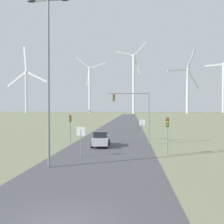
% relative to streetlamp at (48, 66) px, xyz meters
% --- Properties ---
extents(road_surface, '(10.00, 240.00, 0.01)m').
position_rel_streetlamp_xyz_m(road_surface, '(3.68, 39.67, -7.80)').
color(road_surface, '#47474C').
rests_on(road_surface, ground).
extents(streetlamp, '(3.33, 0.32, 12.89)m').
position_rel_streetlamp_xyz_m(streetlamp, '(0.00, 0.00, 0.00)').
color(streetlamp, gray).
rests_on(streetlamp, ground).
extents(stop_sign_near, '(0.81, 0.07, 2.80)m').
position_rel_streetlamp_xyz_m(stop_sign_near, '(1.57, 3.91, -5.85)').
color(stop_sign_near, gray).
rests_on(stop_sign_near, ground).
extents(stop_sign_far, '(0.81, 0.07, 2.93)m').
position_rel_streetlamp_xyz_m(stop_sign_far, '(7.81, 15.33, -5.76)').
color(stop_sign_far, gray).
rests_on(stop_sign_far, ground).
extents(traffic_light_post_near_left, '(0.28, 0.34, 3.65)m').
position_rel_streetlamp_xyz_m(traffic_light_post_near_left, '(-1.87, 12.21, -5.13)').
color(traffic_light_post_near_left, gray).
rests_on(traffic_light_post_near_left, ground).
extents(traffic_light_post_near_right, '(0.28, 0.33, 3.67)m').
position_rel_streetlamp_xyz_m(traffic_light_post_near_right, '(9.79, 5.31, -5.11)').
color(traffic_light_post_near_right, gray).
rests_on(traffic_light_post_near_right, ground).
extents(traffic_light_mast_overhead, '(5.29, 0.35, 6.72)m').
position_rel_streetlamp_xyz_m(traffic_light_mast_overhead, '(6.71, 11.60, -3.00)').
color(traffic_light_mast_overhead, gray).
rests_on(traffic_light_mast_overhead, ground).
extents(car_approaching, '(2.10, 4.22, 1.83)m').
position_rel_streetlamp_xyz_m(car_approaching, '(2.63, 9.68, -6.90)').
color(car_approaching, '#B7BCC1').
rests_on(car_approaching, ground).
extents(wind_turbine_far_left, '(42.19, 4.83, 63.84)m').
position_rel_streetlamp_xyz_m(wind_turbine_far_left, '(-94.97, 184.28, 17.98)').
color(wind_turbine_far_left, silver).
rests_on(wind_turbine_far_left, ground).
extents(wind_turbine_left, '(30.83, 5.50, 57.19)m').
position_rel_streetlamp_xyz_m(wind_turbine_left, '(-36.98, 202.97, 19.95)').
color(wind_turbine_left, silver).
rests_on(wind_turbine_left, ground).
extents(wind_turbine_center, '(28.65, 4.79, 66.14)m').
position_rel_streetlamp_xyz_m(wind_turbine_center, '(7.55, 184.32, 23.77)').
color(wind_turbine_center, silver).
rests_on(wind_turbine_center, ground).
extents(wind_turbine_right, '(32.47, 15.09, 61.36)m').
position_rel_streetlamp_xyz_m(wind_turbine_right, '(57.54, 193.24, 18.30)').
color(wind_turbine_right, silver).
rests_on(wind_turbine_right, ground).
extents(wind_turbine_far_right, '(29.12, 4.51, 68.47)m').
position_rel_streetlamp_xyz_m(wind_turbine_far_right, '(102.48, 225.44, 23.35)').
color(wind_turbine_far_right, silver).
rests_on(wind_turbine_far_right, ground).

